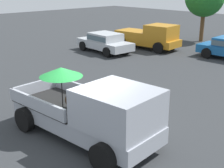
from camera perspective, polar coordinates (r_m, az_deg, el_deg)
name	(u,v)px	position (r m, az deg, el deg)	size (l,w,h in m)	color
ground_plane	(84,137)	(10.01, -5.12, -9.58)	(80.00, 80.00, 0.00)	#2D3033
pickup_truck_main	(94,112)	(9.28, -3.40, -5.20)	(5.18, 2.58, 2.20)	black
pickup_truck_red	(149,37)	(22.95, 6.86, 8.62)	(4.96, 2.55, 1.80)	black
parked_sedan_near	(105,41)	(21.63, -1.31, 7.80)	(4.40, 2.19, 1.33)	black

